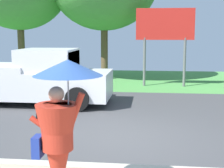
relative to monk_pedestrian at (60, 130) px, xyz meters
name	(u,v)px	position (x,y,z in m)	size (l,w,h in m)	color
ground_plane	(128,110)	(0.56, 6.13, -1.13)	(40.00, 22.00, 0.20)	#424244
monk_pedestrian	(60,130)	(0.00, 0.00, 0.00)	(1.05, 0.96, 2.13)	#B22D1E
pickup_truck	(35,78)	(-2.66, 6.64, -0.21)	(5.20, 2.28, 1.88)	silver
roadside_billboard	(165,30)	(1.89, 10.99, 1.47)	(2.60, 0.12, 3.50)	slate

